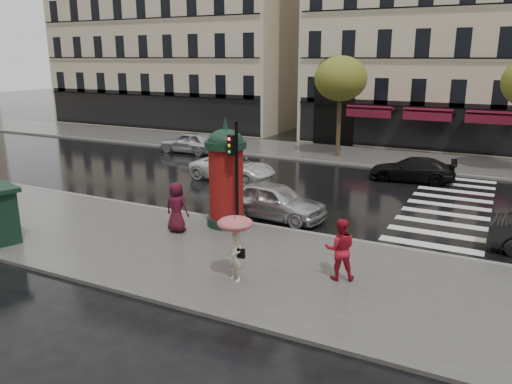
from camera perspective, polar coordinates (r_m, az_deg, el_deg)
The scene contains 17 objects.
ground at distance 17.26m, azimuth -3.00°, elevation -7.15°, with size 160.00×160.00×0.00m, color black.
near_sidewalk at distance 16.84m, azimuth -3.86°, elevation -7.53°, with size 90.00×7.00×0.12m, color #474744.
far_sidewalk at distance 34.39m, azimuth 12.96°, elevation 3.93°, with size 90.00×6.00×0.12m, color #474744.
near_kerb at distance 19.72m, azimuth 1.34°, elevation -4.01°, with size 90.00×0.25×0.14m, color slate.
far_kerb at distance 31.54m, azimuth 11.61°, elevation 3.02°, with size 90.00×0.25×0.14m, color slate.
zebra_crossing at distance 24.39m, azimuth 21.14°, elevation -1.43°, with size 3.60×11.75×0.01m, color silver.
bldg_far_left at distance 53.31m, azimuth -7.98°, elevation 20.19°, with size 24.00×14.00×22.90m.
tree_far_left at distance 33.38m, azimuth 9.65°, elevation 12.62°, with size 3.40×3.40×6.64m.
woman_umbrella at distance 14.60m, azimuth -2.38°, elevation -5.24°, with size 1.06×1.06×2.03m.
woman_red at distance 15.04m, azimuth 9.59°, elevation -6.45°, with size 0.92×0.72×1.89m, color #B2152A.
man_burgundy at distance 19.02m, azimuth -9.08°, elevation -1.72°, with size 0.94×0.61×1.92m, color #450D1F.
morris_column at distance 19.30m, azimuth -3.44°, elevation 2.06°, with size 1.60×1.60×4.29m.
traffic_light at distance 18.24m, azimuth -2.42°, elevation 2.89°, with size 0.32×0.41×4.21m.
car_silver at distance 20.78m, azimuth 2.11°, elevation -1.00°, with size 1.80×4.47×1.52m, color silver.
car_white at distance 27.40m, azimuth -2.65°, elevation 2.77°, with size 2.20×4.78×1.33m, color silver.
car_black at distance 28.37m, azimuth 17.42°, elevation 2.48°, with size 1.82×4.47×1.30m, color black.
car_far_silver at distance 35.43m, azimuth -7.53°, elevation 5.66°, with size 1.80×4.46×1.52m, color silver.
Camera 1 is at (8.01, -13.81, 6.56)m, focal length 35.00 mm.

